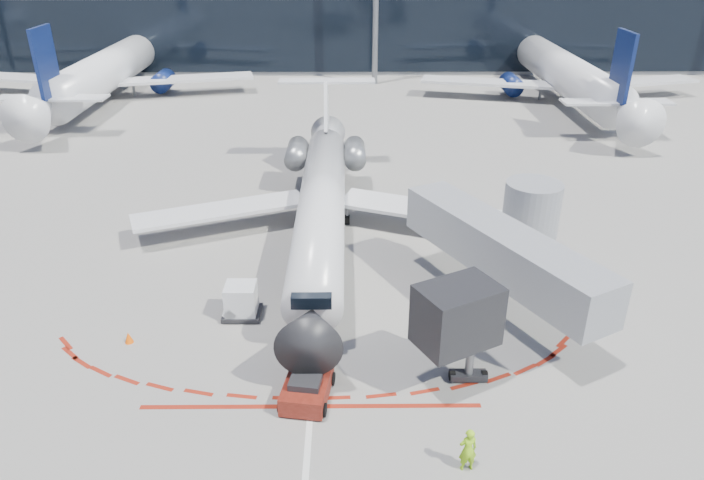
{
  "coord_description": "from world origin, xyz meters",
  "views": [
    {
      "loc": [
        1.54,
        -31.47,
        17.59
      ],
      "look_at": [
        1.78,
        -0.6,
        2.2
      ],
      "focal_mm": 32.0,
      "sensor_mm": 36.0,
      "label": 1
    }
  ],
  "objects_px": {
    "uld_container": "(241,301)",
    "regional_jet": "(322,198)",
    "ramp_worker": "(468,450)",
    "pushback_tug": "(307,387)"
  },
  "relations": [
    {
      "from": "regional_jet",
      "to": "ramp_worker",
      "type": "distance_m",
      "value": 20.53
    },
    {
      "from": "pushback_tug",
      "to": "ramp_worker",
      "type": "height_order",
      "value": "ramp_worker"
    },
    {
      "from": "regional_jet",
      "to": "ramp_worker",
      "type": "xyz_separation_m",
      "value": [
        5.85,
        -19.62,
        -1.57
      ]
    },
    {
      "from": "regional_jet",
      "to": "uld_container",
      "type": "relative_size",
      "value": 15.62
    },
    {
      "from": "regional_jet",
      "to": "ramp_worker",
      "type": "bearing_deg",
      "value": -73.39
    },
    {
      "from": "uld_container",
      "to": "regional_jet",
      "type": "bearing_deg",
      "value": 68.89
    },
    {
      "from": "regional_jet",
      "to": "pushback_tug",
      "type": "distance_m",
      "value": 15.84
    },
    {
      "from": "regional_jet",
      "to": "uld_container",
      "type": "distance_m",
      "value": 10.37
    },
    {
      "from": "ramp_worker",
      "to": "uld_container",
      "type": "bearing_deg",
      "value": -56.05
    },
    {
      "from": "ramp_worker",
      "to": "uld_container",
      "type": "relative_size",
      "value": 0.97
    }
  ]
}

